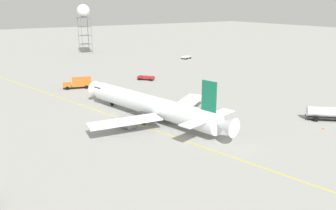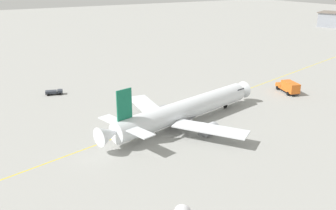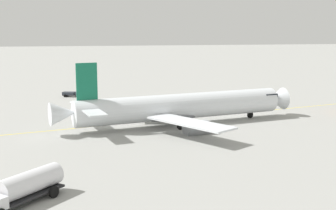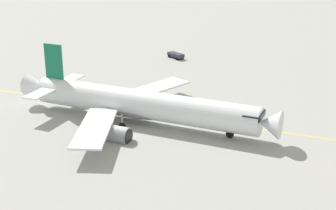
{
  "view_description": "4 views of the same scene",
  "coord_description": "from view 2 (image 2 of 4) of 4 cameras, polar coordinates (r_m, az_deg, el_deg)",
  "views": [
    {
      "loc": [
        -39.66,
        -60.92,
        23.78
      ],
      "look_at": [
        -2.32,
        -2.91,
        2.94
      ],
      "focal_mm": 36.03,
      "sensor_mm": 36.0,
      "label": 1
    },
    {
      "loc": [
        55.14,
        -41.23,
        29.62
      ],
      "look_at": [
        -8.52,
        -3.53,
        3.64
      ],
      "focal_mm": 40.19,
      "sensor_mm": 36.0,
      "label": 2
    },
    {
      "loc": [
        67.51,
        -16.47,
        16.26
      ],
      "look_at": [
        -5.65,
        -3.21,
        3.35
      ],
      "focal_mm": 49.47,
      "sensor_mm": 36.0,
      "label": 3
    },
    {
      "loc": [
        48.55,
        44.15,
        28.87
      ],
      "look_at": [
        -7.97,
        1.89,
        2.9
      ],
      "focal_mm": 54.07,
      "sensor_mm": 36.0,
      "label": 4
    }
  ],
  "objects": [
    {
      "name": "ground_plane",
      "position": [
        74.95,
        5.66,
        -4.03
      ],
      "size": [
        600.0,
        600.0,
        0.0
      ],
      "primitive_type": "plane",
      "color": "#9E9E99"
    },
    {
      "name": "airliner_main",
      "position": [
        77.39,
        2.41,
        -0.93
      ],
      "size": [
        32.03,
        41.43,
        11.12
      ],
      "rotation": [
        0.0,
        0.0,
        1.8
      ],
      "color": "silver",
      "rests_on": "ground_plane"
    },
    {
      "name": "baggage_truck_truck",
      "position": [
        101.18,
        -16.87,
        1.9
      ],
      "size": [
        2.83,
        4.54,
        1.22
      ],
      "rotation": [
        0.0,
        0.0,
        1.28
      ],
      "color": "#232326",
      "rests_on": "ground_plane"
    },
    {
      "name": "catering_truck_truck",
      "position": [
        102.93,
        17.85,
        2.64
      ],
      "size": [
        8.42,
        4.8,
        3.1
      ],
      "rotation": [
        0.0,
        0.0,
        2.85
      ],
      "color": "#232326",
      "rests_on": "ground_plane"
    },
    {
      "name": "taxiway_centreline",
      "position": [
        82.33,
        0.89,
        -1.74
      ],
      "size": [
        49.43,
        189.31,
        0.01
      ],
      "rotation": [
        0.0,
        0.0,
        1.83
      ],
      "color": "yellow",
      "rests_on": "ground_plane"
    }
  ]
}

